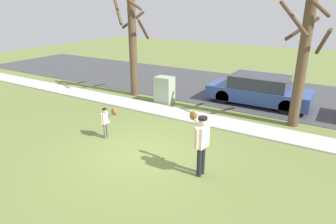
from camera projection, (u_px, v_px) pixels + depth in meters
The scene contains 10 objects.
ground_plane at pixel (194, 119), 11.82m from camera, with size 48.00×48.00×0.00m, color olive.
sidewalk_strip at pixel (195, 117), 11.89m from camera, with size 36.00×1.20×0.06m, color beige.
road_surface at pixel (236, 89), 15.91m from camera, with size 36.00×6.80×0.02m, color #424244.
person_adult at pixel (201, 139), 7.61m from camera, with size 0.67×0.68×1.67m.
person_child at pixel (107, 118), 9.86m from camera, with size 0.51×0.40×1.11m.
baseball at pixel (162, 157), 8.74m from camera, with size 0.07×0.07×0.07m, color white.
utility_cabinet at pixel (164, 90), 13.53m from camera, with size 0.81×0.60×1.24m, color #9EB293.
street_tree_near at pixel (303, 58), 10.29m from camera, with size 1.84×1.88×4.82m.
street_tree_far at pixel (133, 42), 14.07m from camera, with size 1.85×1.88×4.98m.
parked_wagon_blue at pixel (259, 90), 13.33m from camera, with size 4.50×1.80×1.33m.
Camera 1 is at (4.83, -6.45, 4.31)m, focal length 31.37 mm.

